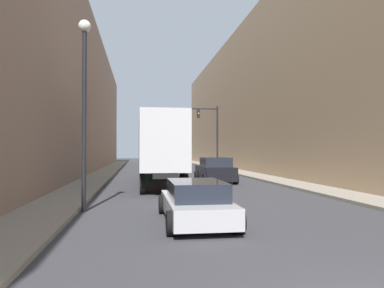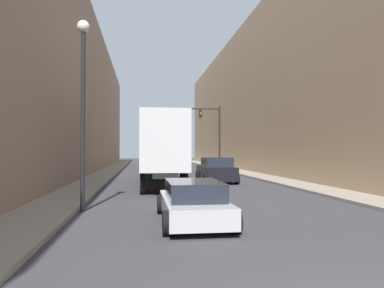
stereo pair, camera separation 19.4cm
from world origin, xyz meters
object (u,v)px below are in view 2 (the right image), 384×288
object	(u,v)px
semi_truck	(160,148)
street_lamp	(83,88)
sedan_car	(193,202)
suv_car	(216,170)
traffic_signal_gantry	(207,126)

from	to	relation	value
semi_truck	street_lamp	bearing A→B (deg)	-108.24
sedan_car	semi_truck	bearing A→B (deg)	92.07
semi_truck	street_lamp	xyz separation A→B (m)	(-3.15, -9.55, 2.02)
semi_truck	suv_car	distance (m)	4.53
semi_truck	traffic_signal_gantry	size ratio (longest dim) A/B	1.73
semi_truck	suv_car	xyz separation A→B (m)	(3.89, 1.75, -1.52)
semi_truck	sedan_car	xyz separation A→B (m)	(0.43, -12.02, -1.72)
sedan_car	traffic_signal_gantry	xyz separation A→B (m)	(5.22, 27.71, 4.09)
suv_car	street_lamp	world-z (taller)	street_lamp
suv_car	traffic_signal_gantry	xyz separation A→B (m)	(1.76, 13.94, 3.89)
street_lamp	traffic_signal_gantry	bearing A→B (deg)	70.77
semi_truck	street_lamp	distance (m)	10.26
street_lamp	suv_car	bearing A→B (deg)	58.07
sedan_car	traffic_signal_gantry	world-z (taller)	traffic_signal_gantry
semi_truck	sedan_car	bearing A→B (deg)	-87.93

